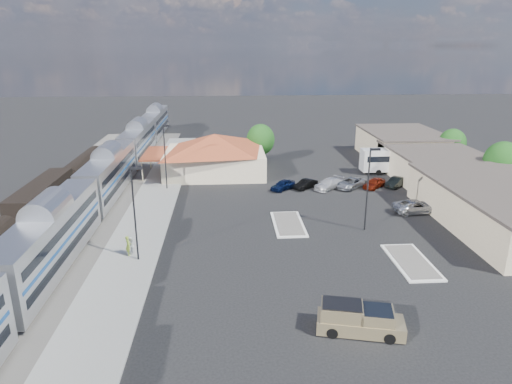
{
  "coord_description": "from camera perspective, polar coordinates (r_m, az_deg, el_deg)",
  "views": [
    {
      "loc": [
        -2.68,
        -44.73,
        18.93
      ],
      "look_at": [
        0.62,
        5.38,
        2.8
      ],
      "focal_mm": 32.0,
      "sensor_mm": 36.0,
      "label": 1
    }
  ],
  "objects": [
    {
      "name": "parked_car_b",
      "position": [
        63.53,
        6.21,
        0.97
      ],
      "size": [
        3.87,
        3.56,
        1.29
      ],
      "primitive_type": "imported",
      "rotation": [
        0.0,
        0.0,
        -0.87
      ],
      "color": "black",
      "rests_on": "ground"
    },
    {
      "name": "traffic_island_south",
      "position": [
        50.82,
        4.06,
        -3.98
      ],
      "size": [
        3.3,
        7.5,
        0.21
      ],
      "color": "silver",
      "rests_on": "ground"
    },
    {
      "name": "tree_east_c",
      "position": [
        81.1,
        23.32,
        5.58
      ],
      "size": [
        4.41,
        4.41,
        6.21
      ],
      "color": "#382314",
      "rests_on": "ground"
    },
    {
      "name": "coach_bus",
      "position": [
        74.18,
        17.46,
        3.93
      ],
      "size": [
        11.81,
        2.62,
        3.79
      ],
      "rotation": [
        0.0,
        0.0,
        1.57
      ],
      "color": "white",
      "rests_on": "ground"
    },
    {
      "name": "parked_car_e",
      "position": [
        65.56,
        14.55,
        1.08
      ],
      "size": [
        4.14,
        4.09,
        1.42
      ],
      "primitive_type": "imported",
      "rotation": [
        0.0,
        0.0,
        -0.8
      ],
      "color": "maroon",
      "rests_on": "ground"
    },
    {
      "name": "person_a",
      "position": [
        44.56,
        -15.69,
        -6.45
      ],
      "size": [
        0.66,
        0.81,
        1.9
      ],
      "primitive_type": "imported",
      "rotation": [
        0.0,
        0.0,
        1.92
      ],
      "color": "#A8C93E",
      "rests_on": "platform"
    },
    {
      "name": "passenger_train",
      "position": [
        62.43,
        -17.85,
        2.03
      ],
      "size": [
        3.0,
        104.0,
        5.55
      ],
      "color": "silver",
      "rests_on": "ground"
    },
    {
      "name": "tree_east_b",
      "position": [
        69.14,
        28.44,
        3.35
      ],
      "size": [
        4.94,
        4.94,
        6.96
      ],
      "color": "#382314",
      "rests_on": "ground"
    },
    {
      "name": "tree_depot",
      "position": [
        76.41,
        0.57,
        6.56
      ],
      "size": [
        4.71,
        4.71,
        6.63
      ],
      "color": "#382314",
      "rests_on": "ground"
    },
    {
      "name": "lamp_lot",
      "position": [
        49.03,
        13.93,
        1.18
      ],
      "size": [
        1.08,
        0.25,
        9.0
      ],
      "color": "black",
      "rests_on": "ground"
    },
    {
      "name": "parked_car_f",
      "position": [
        66.9,
        17.08,
        1.18
      ],
      "size": [
        3.97,
        3.98,
        1.37
      ],
      "primitive_type": "imported",
      "rotation": [
        0.0,
        0.0,
        -0.78
      ],
      "color": "black",
      "rests_on": "ground"
    },
    {
      "name": "lamp_plat_n",
      "position": [
        62.77,
        -11.25,
        4.96
      ],
      "size": [
        1.08,
        0.25,
        9.0
      ],
      "color": "black",
      "rests_on": "ground"
    },
    {
      "name": "lamp_plat_s",
      "position": [
        41.86,
        -14.89,
        -1.76
      ],
      "size": [
        1.08,
        0.25,
        9.0
      ],
      "color": "black",
      "rests_on": "ground"
    },
    {
      "name": "platform",
      "position": [
        54.91,
        -13.32,
        -2.76
      ],
      "size": [
        5.5,
        92.0,
        0.18
      ],
      "primitive_type": "cube",
      "color": "gray",
      "rests_on": "ground"
    },
    {
      "name": "buildings_east",
      "position": [
        68.56,
        22.97,
        2.31
      ],
      "size": [
        14.4,
        51.4,
        4.8
      ],
      "color": "#C6B28C",
      "rests_on": "ground"
    },
    {
      "name": "parked_car_c",
      "position": [
        63.85,
        9.09,
        1.01
      ],
      "size": [
        5.1,
        4.78,
        1.45
      ],
      "primitive_type": "imported",
      "rotation": [
        0.0,
        0.0,
        -0.86
      ],
      "color": "white",
      "rests_on": "ground"
    },
    {
      "name": "traffic_island_north",
      "position": [
        44.52,
        18.84,
        -8.24
      ],
      "size": [
        3.3,
        7.5,
        0.21
      ],
      "color": "silver",
      "rests_on": "ground"
    },
    {
      "name": "station_depot",
      "position": [
        70.55,
        -5.22,
        4.79
      ],
      "size": [
        18.35,
        12.24,
        6.2
      ],
      "color": "#C3AF8F",
      "rests_on": "ground"
    },
    {
      "name": "person_b",
      "position": [
        44.7,
        -15.41,
        -6.5
      ],
      "size": [
        0.69,
        0.85,
        1.68
      ],
      "primitive_type": "imported",
      "rotation": [
        0.0,
        0.0,
        -1.51
      ],
      "color": "silver",
      "rests_on": "platform"
    },
    {
      "name": "pickup_truck",
      "position": [
        33.33,
        12.93,
        -15.32
      ],
      "size": [
        6.24,
        3.43,
        2.04
      ],
      "rotation": [
        0.0,
        0.0,
        1.34
      ],
      "color": "tan",
      "rests_on": "ground"
    },
    {
      "name": "ground",
      "position": [
        48.64,
        -0.32,
        -5.1
      ],
      "size": [
        280.0,
        280.0,
        0.0
      ],
      "primitive_type": "plane",
      "color": "black",
      "rests_on": "ground"
    },
    {
      "name": "freight_cars",
      "position": [
        58.08,
        -25.11,
        -0.96
      ],
      "size": [
        2.8,
        46.0,
        4.0
      ],
      "color": "black",
      "rests_on": "ground"
    },
    {
      "name": "parked_car_a",
      "position": [
        62.77,
        3.38,
        0.88
      ],
      "size": [
        4.03,
        3.95,
        1.37
      ],
      "primitive_type": "imported",
      "rotation": [
        0.0,
        0.0,
        -0.81
      ],
      "color": "#0C183D",
      "rests_on": "ground"
    },
    {
      "name": "suv",
      "position": [
        57.26,
        19.47,
        -1.73
      ],
      "size": [
        5.79,
        3.02,
        1.56
      ],
      "primitive_type": "imported",
      "rotation": [
        0.0,
        0.0,
        1.65
      ],
      "color": "#A5A8AD",
      "rests_on": "ground"
    },
    {
      "name": "railbed",
      "position": [
        58.92,
        -21.68,
        -2.18
      ],
      "size": [
        16.0,
        100.0,
        0.12
      ],
      "primitive_type": "cube",
      "color": "#4C4944",
      "rests_on": "ground"
    },
    {
      "name": "parked_car_d",
      "position": [
        64.91,
        11.79,
        1.12
      ],
      "size": [
        5.34,
        5.17,
        1.42
      ],
      "primitive_type": "imported",
      "rotation": [
        0.0,
        0.0,
        -0.83
      ],
      "color": "gray",
      "rests_on": "ground"
    }
  ]
}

